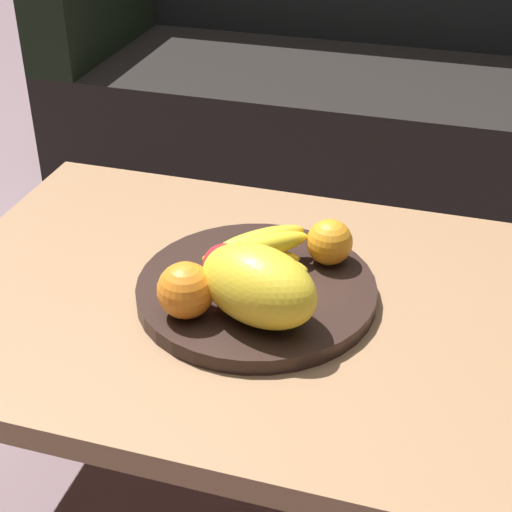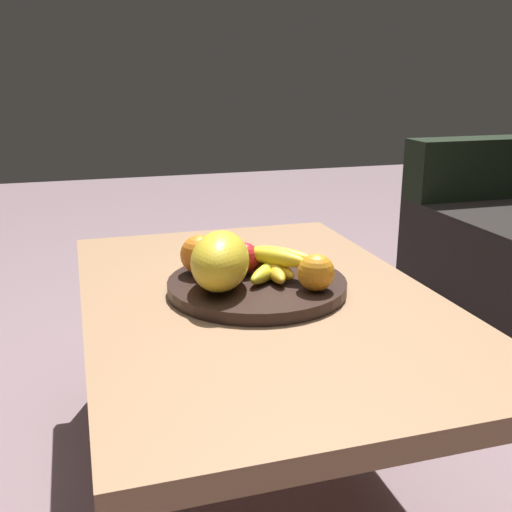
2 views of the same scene
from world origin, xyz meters
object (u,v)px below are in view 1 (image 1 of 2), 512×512
(melon_large_front, at_px, (259,286))
(banana_bunch, at_px, (259,254))
(apple_front, at_px, (225,266))
(orange_front, at_px, (186,290))
(orange_left, at_px, (330,242))
(fruit_bowl, at_px, (256,291))
(coffee_table, at_px, (267,323))
(couch, at_px, (365,93))

(melon_large_front, relative_size, banana_bunch, 1.06)
(melon_large_front, relative_size, apple_front, 2.71)
(melon_large_front, distance_m, orange_front, 0.10)
(orange_left, bearing_deg, fruit_bowl, -134.48)
(coffee_table, distance_m, banana_bunch, 0.11)
(orange_front, xyz_separation_m, banana_bunch, (0.07, 0.14, -0.01))
(coffee_table, xyz_separation_m, orange_left, (0.07, 0.09, 0.11))
(melon_large_front, bearing_deg, orange_front, -169.01)
(fruit_bowl, distance_m, orange_left, 0.14)
(fruit_bowl, relative_size, banana_bunch, 2.12)
(couch, distance_m, orange_left, 1.17)
(orange_front, bearing_deg, melon_large_front, 10.99)
(couch, relative_size, banana_bunch, 10.01)
(coffee_table, distance_m, couch, 1.24)
(orange_left, xyz_separation_m, banana_bunch, (-0.10, -0.05, -0.01))
(orange_front, bearing_deg, fruit_bowl, 53.91)
(couch, relative_size, orange_left, 23.76)
(couch, relative_size, apple_front, 25.69)
(coffee_table, bearing_deg, couch, 92.77)
(melon_large_front, bearing_deg, coffee_table, 96.81)
(orange_front, xyz_separation_m, apple_front, (0.03, 0.09, -0.01))
(orange_front, distance_m, banana_bunch, 0.15)
(orange_left, distance_m, apple_front, 0.17)
(fruit_bowl, height_order, orange_front, orange_front)
(couch, distance_m, fruit_bowl, 1.25)
(couch, bearing_deg, fruit_bowl, -88.06)
(couch, height_order, fruit_bowl, couch)
(orange_left, bearing_deg, apple_front, -142.03)
(melon_large_front, height_order, apple_front, melon_large_front)
(melon_large_front, bearing_deg, orange_left, 69.90)
(orange_left, relative_size, banana_bunch, 0.42)
(couch, height_order, melon_large_front, couch)
(orange_front, relative_size, banana_bunch, 0.48)
(couch, height_order, apple_front, couch)
(apple_front, bearing_deg, orange_left, 37.97)
(fruit_bowl, xyz_separation_m, apple_front, (-0.04, -0.01, 0.05))
(banana_bunch, bearing_deg, fruit_bowl, -80.92)
(fruit_bowl, bearing_deg, melon_large_front, -70.90)
(coffee_table, xyz_separation_m, melon_large_front, (0.01, -0.08, 0.13))
(orange_left, xyz_separation_m, apple_front, (-0.13, -0.11, -0.00))
(orange_left, bearing_deg, coffee_table, -128.89)
(coffee_table, relative_size, orange_left, 14.63)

